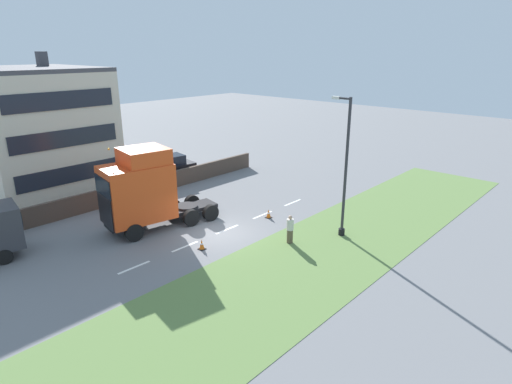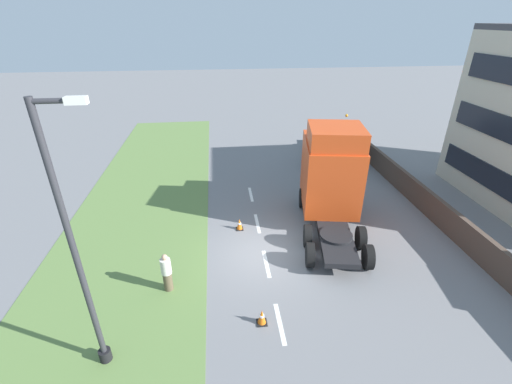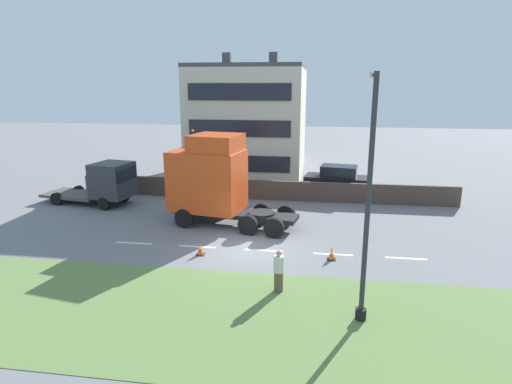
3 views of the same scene
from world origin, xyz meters
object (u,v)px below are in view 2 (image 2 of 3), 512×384
object	(u,v)px
lorry_cab	(331,174)
pedestrian	(167,273)
lamp_post	(81,265)
traffic_cone_lead	(262,317)
flatbed_truck	(332,142)
traffic_cone_trailing	(239,224)

from	to	relation	value
lorry_cab	pedestrian	size ratio (longest dim) A/B	4.41
lamp_post	traffic_cone_lead	world-z (taller)	lamp_post
flatbed_truck	lamp_post	bearing A→B (deg)	61.55
traffic_cone_lead	traffic_cone_trailing	distance (m)	5.89
lorry_cab	lamp_post	xyz separation A→B (m)	(-9.08, -7.28, 1.14)
traffic_cone_lead	lamp_post	bearing A→B (deg)	-170.23
pedestrian	traffic_cone_lead	distance (m)	3.93
lorry_cab	traffic_cone_trailing	distance (m)	5.10
flatbed_truck	traffic_cone_lead	xyz separation A→B (m)	(-6.82, -13.98, -1.17)
flatbed_truck	traffic_cone_trailing	size ratio (longest dim) A/B	10.88
traffic_cone_trailing	flatbed_truck	bearing A→B (deg)	48.57
flatbed_truck	traffic_cone_trailing	xyz separation A→B (m)	(-7.14, -8.09, -1.17)
flatbed_truck	traffic_cone_lead	size ratio (longest dim) A/B	10.88
pedestrian	traffic_cone_trailing	bearing A→B (deg)	52.07
lorry_cab	flatbed_truck	size ratio (longest dim) A/B	1.14
pedestrian	flatbed_truck	bearing A→B (deg)	49.66
traffic_cone_lead	traffic_cone_trailing	world-z (taller)	same
flatbed_truck	pedestrian	distance (m)	15.68
lamp_post	traffic_cone_lead	distance (m)	5.94
lorry_cab	lamp_post	distance (m)	11.70
lorry_cab	flatbed_truck	bearing A→B (deg)	81.15
lamp_post	traffic_cone_lead	size ratio (longest dim) A/B	13.63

